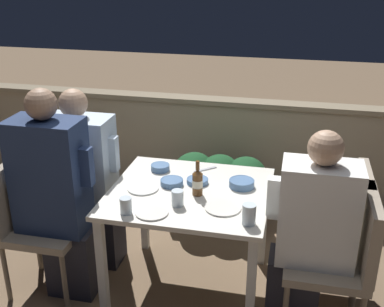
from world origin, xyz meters
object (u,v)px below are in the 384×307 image
(beer_bottle, at_px, (198,182))
(potted_plant, at_px, (64,172))
(chair_left_far, at_px, (59,190))
(chair_left_near, at_px, (31,214))
(chair_right_near, at_px, (346,252))
(person_navy_jumper, at_px, (57,196))
(person_blue_shirt, at_px, (85,180))
(chair_right_far, at_px, (342,222))
(person_white_polo, at_px, (310,234))

(beer_bottle, bearing_deg, potted_plant, 150.58)
(chair_left_far, bearing_deg, chair_left_near, -93.24)
(chair_right_near, xyz_separation_m, potted_plant, (-2.16, 0.85, -0.11))
(person_navy_jumper, bearing_deg, beer_bottle, 8.93)
(person_blue_shirt, height_order, chair_right_far, person_blue_shirt)
(chair_left_far, xyz_separation_m, person_white_polo, (1.72, -0.35, 0.09))
(person_navy_jumper, relative_size, chair_right_far, 1.55)
(chair_right_far, relative_size, beer_bottle, 4.02)
(chair_left_near, height_order, potted_plant, chair_left_near)
(chair_right_near, xyz_separation_m, person_white_polo, (-0.20, -0.00, 0.09))
(chair_left_far, bearing_deg, person_white_polo, -11.41)
(beer_bottle, relative_size, potted_plant, 0.31)
(beer_bottle, bearing_deg, person_white_polo, -10.78)
(chair_right_far, bearing_deg, chair_right_near, -89.61)
(beer_bottle, height_order, potted_plant, beer_bottle)
(chair_right_near, distance_m, chair_right_far, 0.33)
(beer_bottle, bearing_deg, person_blue_shirt, 165.45)
(person_navy_jumper, height_order, person_blue_shirt, person_navy_jumper)
(person_white_polo, distance_m, potted_plant, 2.14)
(person_white_polo, relative_size, beer_bottle, 5.64)
(chair_left_near, xyz_separation_m, beer_bottle, (1.07, 0.14, 0.28))
(chair_left_far, bearing_deg, chair_right_near, -10.23)
(chair_right_far, bearing_deg, beer_bottle, -166.99)
(person_navy_jumper, relative_size, person_blue_shirt, 1.07)
(person_white_polo, bearing_deg, person_navy_jumper, -179.71)
(beer_bottle, bearing_deg, chair_right_far, 13.01)
(person_navy_jumper, distance_m, person_white_polo, 1.54)
(potted_plant, bearing_deg, chair_left_far, -65.40)
(person_navy_jumper, xyz_separation_m, beer_bottle, (0.87, 0.14, 0.12))
(person_white_polo, bearing_deg, chair_left_near, -179.75)
(person_white_polo, bearing_deg, chair_left_far, 168.59)
(chair_right_far, height_order, beer_bottle, beer_bottle)
(chair_right_far, bearing_deg, chair_left_far, 179.51)
(chair_left_near, height_order, chair_right_far, same)
(chair_right_near, height_order, person_white_polo, person_white_polo)
(chair_left_near, distance_m, potted_plant, 0.89)
(chair_right_far, bearing_deg, person_navy_jumper, -169.00)
(chair_left_far, height_order, person_white_polo, person_white_polo)
(chair_right_near, bearing_deg, chair_left_far, 169.77)
(person_navy_jumper, bearing_deg, chair_right_near, 0.25)
(person_white_polo, xyz_separation_m, chair_right_far, (0.20, 0.33, -0.09))
(potted_plant, bearing_deg, person_blue_shirt, -49.20)
(chair_left_far, height_order, person_blue_shirt, person_blue_shirt)
(chair_right_far, bearing_deg, chair_left_near, -170.11)
(chair_right_far, xyz_separation_m, potted_plant, (-2.15, 0.52, -0.11))
(person_blue_shirt, distance_m, chair_right_near, 1.76)
(chair_right_far, xyz_separation_m, beer_bottle, (-0.88, -0.20, 0.28))
(person_navy_jumper, xyz_separation_m, potted_plant, (-0.41, 0.86, -0.26))
(chair_right_near, xyz_separation_m, beer_bottle, (-0.88, 0.13, 0.28))
(chair_left_far, bearing_deg, person_navy_jumper, -63.15)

